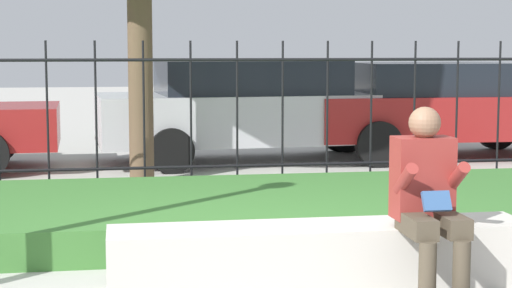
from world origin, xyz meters
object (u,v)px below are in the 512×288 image
Objects in this scene: person_seated_reader at (428,195)px; car_parked_right at (440,107)px; stone_bench at (320,260)px; car_parked_center at (260,108)px.

person_seated_reader is 0.31× the size of car_parked_right.
stone_bench is 0.85m from person_seated_reader.
car_parked_center is (0.01, 6.66, 0.09)m from person_seated_reader.
car_parked_right is (2.69, 6.68, 0.08)m from person_seated_reader.
stone_bench is 6.44m from car_parked_center.
car_parked_center is (-2.68, -0.02, 0.01)m from car_parked_right.
car_parked_center reaches higher than car_parked_right.
car_parked_center is (0.65, 6.38, 0.56)m from stone_bench.
stone_bench is 0.60× the size of car_parked_center.
person_seated_reader is at bearing -111.45° from car_parked_right.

